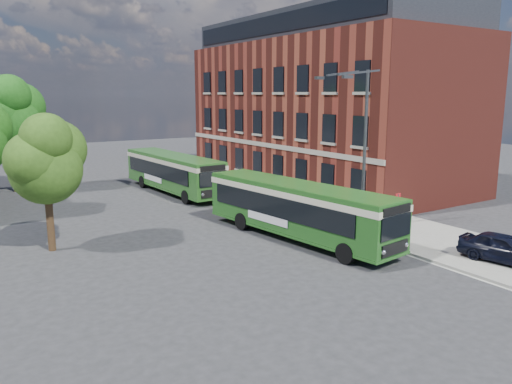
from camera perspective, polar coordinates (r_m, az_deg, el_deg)
ground at (r=27.57m, az=1.22°, el=-5.10°), size 120.00×120.00×0.00m
pavement at (r=37.82m, az=3.25°, el=-0.52°), size 6.00×48.00×0.15m
kerb_line at (r=36.16m, az=-0.67°, el=-1.16°), size 0.12×48.00×0.01m
brick_office at (r=44.52m, az=7.69°, el=10.10°), size 12.10×26.00×14.20m
street_lamp at (r=28.14m, az=11.80°, el=4.95°), size 2.96×2.38×9.00m
bus_stop_sign at (r=27.74m, az=15.83°, el=-2.21°), size 0.35×0.08×2.52m
bus_front at (r=26.80m, az=4.79°, el=-1.57°), size 4.11×12.63×3.02m
bus_rear at (r=39.91m, az=-9.47°, el=2.53°), size 3.20×12.60×3.02m
parked_car at (r=25.50m, az=26.50°, el=-5.75°), size 2.31×4.17×1.34m
pedestrian_a at (r=29.49m, az=14.14°, el=-2.47°), size 0.69×0.61×1.59m
pedestrian_b at (r=28.09m, az=12.73°, el=-2.81°), size 1.08×0.96×1.85m
tree_left at (r=26.22m, az=-22.84°, el=3.57°), size 4.07×3.87×6.87m
tree_right at (r=43.76m, az=-26.28°, el=8.08°), size 5.44×5.17×9.18m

